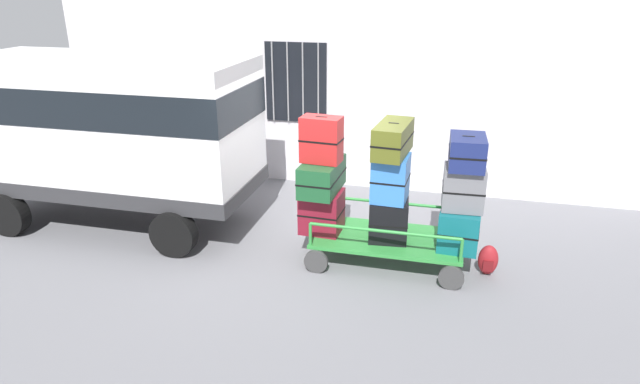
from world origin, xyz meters
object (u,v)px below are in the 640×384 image
Objects in this scene: suitcase_center_bottom at (459,228)px; suitcase_center_middle at (463,188)px; suitcase_midleft_bottom at (389,219)px; suitcase_midleft_middle at (391,178)px; backpack at (488,260)px; van at (111,124)px; luggage_cart at (388,241)px; suitcase_center_top at (467,152)px; suitcase_midleft_top at (393,139)px; suitcase_left_top at (321,140)px; suitcase_left_middle at (322,176)px; suitcase_left_bottom at (322,211)px.

suitcase_center_middle is (0.00, 0.04, 0.57)m from suitcase_center_bottom.
suitcase_center_middle reaches higher than suitcase_midleft_bottom.
backpack is at bearing -0.40° from suitcase_midleft_middle.
suitcase_center_bottom is 0.57m from suitcase_center_middle.
van reaches higher than luggage_cart.
suitcase_center_top reaches higher than suitcase_midleft_middle.
suitcase_center_top is at bearing -1.15° from suitcase_midleft_top.
van reaches higher than suitcase_center_middle.
suitcase_midleft_top is at bearing 90.00° from luggage_cart.
luggage_cart is 1.75m from suitcase_left_top.
suitcase_center_middle is 0.50m from suitcase_center_top.
suitcase_midleft_bottom is at bearing -90.00° from suitcase_midleft_top.
van is 10.42× the size of backpack.
suitcase_midleft_bottom is at bearing -0.88° from suitcase_left_middle.
suitcase_left_middle is at bearing 178.29° from suitcase_midleft_middle.
suitcase_left_middle reaches higher than luggage_cart.
suitcase_left_middle is at bearing -178.27° from suitcase_midleft_top.
suitcase_left_middle is (-0.98, 0.00, 0.91)m from luggage_cart.
suitcase_midleft_middle is at bearing 179.60° from backpack.
van is 3.71m from suitcase_left_bottom.
suitcase_midleft_bottom is 1.12m from suitcase_center_middle.
suitcase_center_middle is at bearing 0.58° from suitcase_left_bottom.
suitcase_left_bottom reaches higher than suitcase_midleft_bottom.
luggage_cart is 1.51m from suitcase_midleft_top.
van reaches higher than backpack.
suitcase_center_top reaches higher than suitcase_center_middle.
suitcase_left_middle is 1.39× the size of suitcase_center_top.
suitcase_midleft_top is 1.41× the size of suitcase_center_top.
backpack is at bearing -0.93° from suitcase_left_middle.
suitcase_midleft_bottom is (0.98, -0.01, -0.55)m from suitcase_left_middle.
suitcase_left_bottom is at bearing -90.00° from suitcase_left_middle.
suitcase_midleft_middle is 1.07m from suitcase_center_top.
suitcase_midleft_middle is at bearing -90.00° from suitcase_midleft_top.
suitcase_left_bottom is 2.42m from backpack.
suitcase_midleft_top is (0.98, 0.03, 0.61)m from suitcase_left_middle.
suitcase_midleft_bottom is 0.98m from suitcase_center_bottom.
backpack is (1.40, -0.02, -0.46)m from suitcase_midleft_bottom.
suitcase_center_top is at bearing 90.00° from suitcase_center_bottom.
suitcase_left_top is (-0.98, -0.04, 1.46)m from luggage_cart.
suitcase_midleft_top is at bearing 178.73° from suitcase_center_middle.
suitcase_midleft_middle is at bearing -90.00° from luggage_cart.
suitcase_left_middle is (0.00, 0.01, 0.54)m from suitcase_left_bottom.
suitcase_midleft_middle is (0.00, -0.01, 0.62)m from suitcase_midleft_bottom.
suitcase_left_top is 0.96× the size of suitcase_center_top.
van is at bearing 174.50° from suitcase_left_middle.
suitcase_left_top is 1.01× the size of suitcase_midleft_middle.
suitcase_left_middle is 2.58m from backpack.
van reaches higher than suitcase_center_top.
suitcase_center_middle is (0.98, 0.01, 0.91)m from luggage_cart.
suitcase_left_bottom is 0.65× the size of suitcase_midleft_top.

